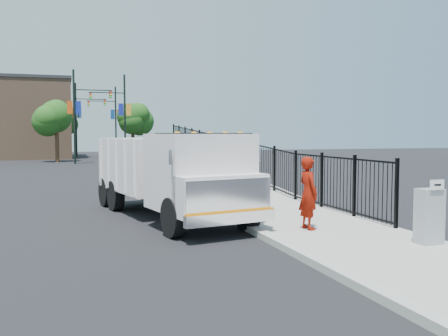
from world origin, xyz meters
name	(u,v)px	position (x,y,z in m)	size (l,w,h in m)	color
ground	(243,227)	(0.00, 0.00, 0.00)	(120.00, 120.00, 0.00)	black
sidewalk	(341,234)	(1.93, -2.00, 0.06)	(3.55, 12.00, 0.12)	#9E998E
curb	(271,238)	(0.00, -2.00, 0.08)	(0.30, 12.00, 0.16)	#ADAAA3
ramp	(185,177)	(2.12, 16.00, 0.00)	(3.95, 24.00, 1.70)	#9E998E
iron_fence	(229,166)	(3.55, 12.00, 0.90)	(0.10, 28.00, 1.80)	black
truck	(172,170)	(-1.60, 1.99, 1.49)	(3.89, 8.06, 2.65)	black
worker	(308,193)	(1.30, -1.38, 1.07)	(0.69, 0.45, 1.89)	maroon
utility_cabinet	(429,216)	(3.10, -3.77, 0.75)	(0.55, 0.40, 1.25)	gray
arrow_sign	(437,185)	(3.10, -3.99, 1.48)	(0.35, 0.04, 0.22)	white
debris	(267,211)	(1.33, 1.47, 0.17)	(0.40, 0.40, 0.10)	silver
light_pole_0	(78,113)	(-3.57, 31.43, 4.36)	(3.77, 0.22, 8.00)	black
light_pole_1	(121,114)	(0.35, 33.87, 4.36)	(3.78, 0.22, 8.00)	black
light_pole_2	(79,117)	(-3.16, 43.26, 4.36)	(3.77, 0.22, 8.00)	black
light_pole_3	(113,118)	(0.72, 46.29, 4.36)	(3.78, 0.22, 8.00)	black
tree_0	(57,118)	(-5.35, 34.45, 3.96)	(3.00, 3.00, 5.50)	#382314
tree_1	(133,120)	(2.05, 39.17, 3.95)	(2.71, 2.71, 5.36)	#382314
tree_2	(64,122)	(-4.73, 48.39, 3.96)	(2.91, 2.91, 5.45)	#382314
building	(21,120)	(-9.00, 44.00, 4.00)	(10.00, 10.00, 8.00)	#8C664C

